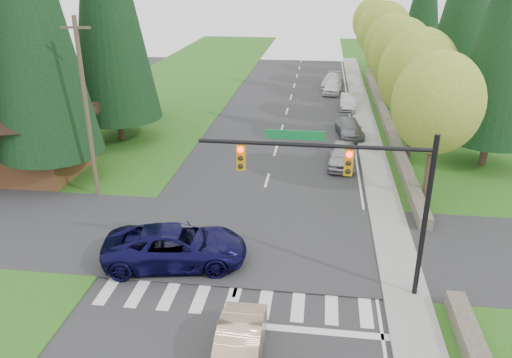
% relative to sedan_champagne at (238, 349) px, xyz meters
% --- Properties ---
extents(ground, '(120.00, 120.00, 0.00)m').
position_rel_sedan_champagne_xyz_m(ground, '(-0.82, 0.25, -0.70)').
color(ground, '#28282B').
rests_on(ground, ground).
extents(grass_east, '(14.00, 110.00, 0.06)m').
position_rel_sedan_champagne_xyz_m(grass_east, '(12.18, 20.25, -0.67)').
color(grass_east, '#2F5717').
rests_on(grass_east, ground).
extents(grass_west, '(14.00, 110.00, 0.06)m').
position_rel_sedan_champagne_xyz_m(grass_west, '(-13.82, 20.25, -0.67)').
color(grass_west, '#2F5717').
rests_on(grass_west, ground).
extents(cross_street, '(120.00, 8.00, 0.10)m').
position_rel_sedan_champagne_xyz_m(cross_street, '(-0.82, 8.25, -0.70)').
color(cross_street, '#28282B').
rests_on(cross_street, ground).
extents(sidewalk_east, '(1.80, 80.00, 0.13)m').
position_rel_sedan_champagne_xyz_m(sidewalk_east, '(6.08, 22.25, -0.64)').
color(sidewalk_east, gray).
rests_on(sidewalk_east, ground).
extents(curb_east, '(0.20, 80.00, 0.13)m').
position_rel_sedan_champagne_xyz_m(curb_east, '(5.23, 22.25, -0.64)').
color(curb_east, gray).
rests_on(curb_east, ground).
extents(stone_wall_north, '(0.70, 40.00, 0.70)m').
position_rel_sedan_champagne_xyz_m(stone_wall_north, '(7.78, 30.25, -0.35)').
color(stone_wall_north, '#4C4438').
rests_on(stone_wall_north, ground).
extents(traffic_signal, '(8.70, 0.37, 6.80)m').
position_rel_sedan_champagne_xyz_m(traffic_signal, '(3.55, 4.75, 4.28)').
color(traffic_signal, black).
rests_on(traffic_signal, ground).
extents(brown_building, '(8.40, 8.40, 5.40)m').
position_rel_sedan_champagne_xyz_m(brown_building, '(-15.82, 15.25, 2.44)').
color(brown_building, '#4C2D19').
rests_on(brown_building, ground).
extents(utility_pole, '(1.60, 0.24, 10.00)m').
position_rel_sedan_champagne_xyz_m(utility_pole, '(-10.32, 12.25, 4.44)').
color(utility_pole, '#473828').
rests_on(utility_pole, ground).
extents(decid_tree_0, '(4.80, 4.80, 8.37)m').
position_rel_sedan_champagne_xyz_m(decid_tree_0, '(8.38, 14.25, 4.90)').
color(decid_tree_0, '#38281C').
rests_on(decid_tree_0, ground).
extents(decid_tree_1, '(5.20, 5.20, 8.80)m').
position_rel_sedan_champagne_xyz_m(decid_tree_1, '(8.48, 21.25, 5.10)').
color(decid_tree_1, '#38281C').
rests_on(decid_tree_1, ground).
extents(decid_tree_2, '(5.00, 5.00, 8.82)m').
position_rel_sedan_champagne_xyz_m(decid_tree_2, '(8.28, 28.25, 5.23)').
color(decid_tree_2, '#38281C').
rests_on(decid_tree_2, ground).
extents(decid_tree_3, '(5.00, 5.00, 8.55)m').
position_rel_sedan_champagne_xyz_m(decid_tree_3, '(8.38, 35.25, 4.96)').
color(decid_tree_3, '#38281C').
rests_on(decid_tree_3, ground).
extents(decid_tree_4, '(5.40, 5.40, 9.18)m').
position_rel_sedan_champagne_xyz_m(decid_tree_4, '(8.48, 42.25, 5.36)').
color(decid_tree_4, '#38281C').
rests_on(decid_tree_4, ground).
extents(decid_tree_5, '(4.80, 4.80, 8.30)m').
position_rel_sedan_champagne_xyz_m(decid_tree_5, '(8.28, 49.25, 4.83)').
color(decid_tree_5, '#38281C').
rests_on(decid_tree_5, ground).
extents(decid_tree_6, '(5.20, 5.20, 8.86)m').
position_rel_sedan_champagne_xyz_m(decid_tree_6, '(8.38, 56.25, 5.16)').
color(decid_tree_6, '#38281C').
rests_on(decid_tree_6, ground).
extents(conifer_w_b, '(5.44, 5.44, 17.80)m').
position_rel_sedan_champagne_xyz_m(conifer_w_b, '(-16.82, 18.25, 9.09)').
color(conifer_w_b, '#38281C').
rests_on(conifer_w_b, ground).
extents(conifer_e_a, '(5.44, 5.44, 17.80)m').
position_rel_sedan_champagne_xyz_m(conifer_e_a, '(13.18, 20.25, 9.09)').
color(conifer_e_a, '#38281C').
rests_on(conifer_e_a, ground).
extents(sedan_champagne, '(1.53, 4.27, 1.40)m').
position_rel_sedan_champagne_xyz_m(sedan_champagne, '(0.00, 0.00, 0.00)').
color(sedan_champagne, tan).
rests_on(sedan_champagne, ground).
extents(suv_navy, '(6.67, 3.95, 1.74)m').
position_rel_sedan_champagne_xyz_m(suv_navy, '(-3.77, 5.82, 0.17)').
color(suv_navy, '#0C0A35').
rests_on(suv_navy, ground).
extents(parked_car_a, '(2.01, 4.44, 1.48)m').
position_rel_sedan_champagne_xyz_m(parked_car_a, '(3.83, 18.96, 0.04)').
color(parked_car_a, '#A3A3A8').
rests_on(parked_car_a, ground).
extents(parked_car_b, '(2.38, 4.68, 1.30)m').
position_rel_sedan_champagne_xyz_m(parked_car_b, '(4.58, 25.50, -0.05)').
color(parked_car_b, slate).
rests_on(parked_car_b, ground).
extents(parked_car_c, '(1.56, 4.16, 1.36)m').
position_rel_sedan_champagne_xyz_m(parked_car_c, '(4.78, 33.87, -0.02)').
color(parked_car_c, '#A0A0A5').
rests_on(parked_car_c, ground).
extents(parked_car_d, '(2.16, 4.37, 1.43)m').
position_rel_sedan_champagne_xyz_m(parked_car_d, '(3.38, 40.00, 0.02)').
color(parked_car_d, white).
rests_on(parked_car_d, ground).
extents(parked_car_e, '(2.62, 5.12, 1.42)m').
position_rel_sedan_champagne_xyz_m(parked_car_e, '(3.38, 43.25, 0.01)').
color(parked_car_e, silver).
rests_on(parked_car_e, ground).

